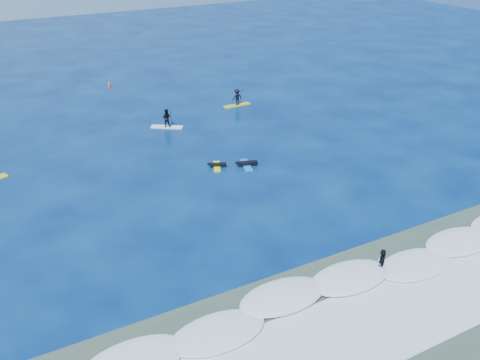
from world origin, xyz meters
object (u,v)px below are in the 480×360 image
sup_paddler_right (237,98)px  prone_paddler_near (217,165)px  prone_paddler_far (247,164)px  marker_buoy (109,85)px  sup_paddler_center (167,120)px  wave_surfer (382,260)px

sup_paddler_right → prone_paddler_near: sup_paddler_right is taller
prone_paddler_far → marker_buoy: 25.64m
sup_paddler_center → marker_buoy: sup_paddler_center is taller
wave_surfer → prone_paddler_far: bearing=47.5°
prone_paddler_near → wave_surfer: 16.43m
wave_surfer → prone_paddler_near: bearing=54.9°
sup_paddler_center → prone_paddler_far: (2.35, -10.69, -0.60)m
prone_paddler_near → wave_surfer: bearing=-149.4°
prone_paddler_near → prone_paddler_far: 2.30m
sup_paddler_center → wave_surfer: (2.17, -26.08, -0.04)m
prone_paddler_near → prone_paddler_far: size_ratio=0.83×
sup_paddler_center → sup_paddler_right: bearing=49.2°
sup_paddler_center → sup_paddler_right: 8.85m
marker_buoy → sup_paddler_right: bearing=-52.3°
wave_surfer → marker_buoy: 40.94m
prone_paddler_far → wave_surfer: (-0.18, -15.40, 0.56)m
sup_paddler_center → sup_paddler_right: sup_paddler_center is taller
prone_paddler_far → marker_buoy: (-3.42, 25.41, 0.15)m
sup_paddler_right → prone_paddler_far: bearing=-116.6°
prone_paddler_near → wave_surfer: wave_surfer is taller
wave_surfer → sup_paddler_center: bearing=52.9°
sup_paddler_center → marker_buoy: size_ratio=4.02×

